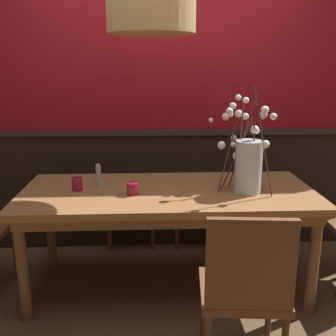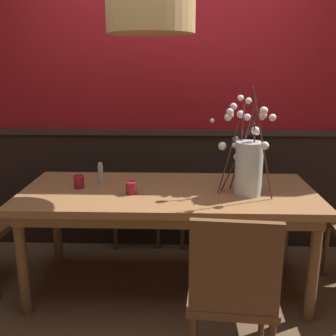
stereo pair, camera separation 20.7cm
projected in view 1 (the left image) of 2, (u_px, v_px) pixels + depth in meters
ground_plane at (168, 286)px, 2.93m from camera, size 24.00×24.00×0.00m
back_wall at (164, 90)px, 3.31m from camera, size 5.03×0.14×2.81m
dining_table at (168, 201)px, 2.76m from camera, size 2.04×0.89×0.76m
chair_far_side_left at (130, 188)px, 3.60m from camera, size 0.46×0.41×0.88m
chair_far_side_right at (194, 184)px, 3.62m from camera, size 0.42×0.40×0.97m
chair_near_side_right at (245, 287)px, 1.97m from camera, size 0.47×0.44×0.93m
vase_with_blossoms at (247, 164)px, 2.64m from camera, size 0.40×0.45×0.72m
candle_holder_nearer_center at (77, 184)px, 2.71m from camera, size 0.08×0.08×0.09m
candle_holder_nearer_edge at (132, 189)px, 2.62m from camera, size 0.08×0.08×0.08m
condiment_bottle at (99, 176)px, 2.80m from camera, size 0.04×0.04×0.16m
pendant_lamp at (151, 16)px, 2.40m from camera, size 0.55×0.55×1.02m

